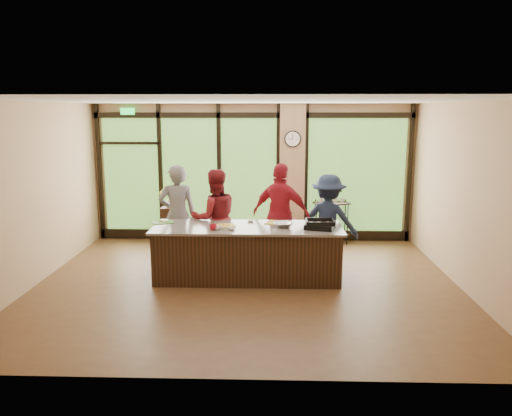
# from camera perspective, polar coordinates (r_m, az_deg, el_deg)

# --- Properties ---
(floor) EXTENTS (7.00, 7.00, 0.00)m
(floor) POSITION_cam_1_polar(r_m,az_deg,el_deg) (8.41, -1.06, -8.70)
(floor) COLOR #4F2F1C
(floor) RESTS_ON ground
(ceiling) EXTENTS (7.00, 7.00, 0.00)m
(ceiling) POSITION_cam_1_polar(r_m,az_deg,el_deg) (7.92, -1.14, 12.18)
(ceiling) COLOR silver
(ceiling) RESTS_ON back_wall
(back_wall) EXTENTS (7.00, 0.00, 7.00)m
(back_wall) POSITION_cam_1_polar(r_m,az_deg,el_deg) (11.00, -0.31, 4.04)
(back_wall) COLOR tan
(back_wall) RESTS_ON floor
(left_wall) EXTENTS (0.00, 6.00, 6.00)m
(left_wall) POSITION_cam_1_polar(r_m,az_deg,el_deg) (8.92, -24.17, 1.42)
(left_wall) COLOR tan
(left_wall) RESTS_ON floor
(right_wall) EXTENTS (0.00, 6.00, 6.00)m
(right_wall) POSITION_cam_1_polar(r_m,az_deg,el_deg) (8.60, 22.89, 1.18)
(right_wall) COLOR tan
(right_wall) RESTS_ON floor
(window_wall) EXTENTS (6.90, 0.12, 3.00)m
(window_wall) POSITION_cam_1_polar(r_m,az_deg,el_deg) (10.96, 0.54, 3.46)
(window_wall) COLOR tan
(window_wall) RESTS_ON floor
(island_base) EXTENTS (3.10, 1.00, 0.88)m
(island_base) POSITION_cam_1_polar(r_m,az_deg,el_deg) (8.56, -0.97, -5.25)
(island_base) COLOR black
(island_base) RESTS_ON floor
(countertop) EXTENTS (3.20, 1.10, 0.04)m
(countertop) POSITION_cam_1_polar(r_m,az_deg,el_deg) (8.45, -0.98, -2.25)
(countertop) COLOR slate
(countertop) RESTS_ON island_base
(wall_clock) EXTENTS (0.36, 0.04, 0.36)m
(wall_clock) POSITION_cam_1_polar(r_m,az_deg,el_deg) (10.80, 4.22, 7.88)
(wall_clock) COLOR black
(wall_clock) RESTS_ON window_wall
(cook_left) EXTENTS (0.77, 0.59, 1.89)m
(cook_left) POSITION_cam_1_polar(r_m,az_deg,el_deg) (9.36, -8.95, -0.79)
(cook_left) COLOR slate
(cook_left) RESTS_ON floor
(cook_midleft) EXTENTS (1.05, 0.93, 1.81)m
(cook_midleft) POSITION_cam_1_polar(r_m,az_deg,el_deg) (9.19, -4.72, -1.17)
(cook_midleft) COLOR maroon
(cook_midleft) RESTS_ON floor
(cook_midright) EXTENTS (1.21, 0.86, 1.91)m
(cook_midright) POSITION_cam_1_polar(r_m,az_deg,el_deg) (9.24, 2.88, -0.76)
(cook_midright) COLOR maroon
(cook_midright) RESTS_ON floor
(cook_right) EXTENTS (1.25, 0.94, 1.71)m
(cook_right) POSITION_cam_1_polar(r_m,az_deg,el_deg) (9.27, 8.25, -1.45)
(cook_right) COLOR #1A243A
(cook_right) RESTS_ON floor
(roasting_pan) EXTENTS (0.55, 0.49, 0.08)m
(roasting_pan) POSITION_cam_1_polar(r_m,az_deg,el_deg) (8.33, 7.31, -2.10)
(roasting_pan) COLOR black
(roasting_pan) RESTS_ON countertop
(mixing_bowl) EXTENTS (0.40, 0.40, 0.08)m
(mixing_bowl) POSITION_cam_1_polar(r_m,az_deg,el_deg) (8.41, 3.09, -1.92)
(mixing_bowl) COLOR silver
(mixing_bowl) RESTS_ON countertop
(cutting_board_left) EXTENTS (0.45, 0.40, 0.01)m
(cutting_board_left) POSITION_cam_1_polar(r_m,az_deg,el_deg) (8.88, -10.61, -1.61)
(cutting_board_left) COLOR #4C8831
(cutting_board_left) RESTS_ON countertop
(cutting_board_center) EXTENTS (0.42, 0.37, 0.01)m
(cutting_board_center) POSITION_cam_1_polar(r_m,az_deg,el_deg) (8.50, -3.67, -2.02)
(cutting_board_center) COLOR gold
(cutting_board_center) RESTS_ON countertop
(cutting_board_right) EXTENTS (0.50, 0.44, 0.01)m
(cutting_board_right) POSITION_cam_1_polar(r_m,az_deg,el_deg) (8.69, 2.60, -1.71)
(cutting_board_right) COLOR gold
(cutting_board_right) RESTS_ON countertop
(prep_bowl_near) EXTENTS (0.20, 0.20, 0.05)m
(prep_bowl_near) POSITION_cam_1_polar(r_m,az_deg,el_deg) (8.25, -4.43, -2.29)
(prep_bowl_near) COLOR silver
(prep_bowl_near) RESTS_ON countertop
(prep_bowl_mid) EXTENTS (0.15, 0.15, 0.04)m
(prep_bowl_mid) POSITION_cam_1_polar(r_m,az_deg,el_deg) (8.21, -2.83, -2.38)
(prep_bowl_mid) COLOR silver
(prep_bowl_mid) RESTS_ON countertop
(prep_bowl_far) EXTENTS (0.15, 0.15, 0.03)m
(prep_bowl_far) POSITION_cam_1_polar(r_m,az_deg,el_deg) (8.78, -0.62, -1.51)
(prep_bowl_far) COLOR silver
(prep_bowl_far) RESTS_ON countertop
(red_ramekin) EXTENTS (0.15, 0.15, 0.10)m
(red_ramekin) POSITION_cam_1_polar(r_m,az_deg,el_deg) (8.22, -4.92, -2.19)
(red_ramekin) COLOR #B01127
(red_ramekin) RESTS_ON countertop
(flower_stand) EXTENTS (0.40, 0.40, 0.80)m
(flower_stand) POSITION_cam_1_polar(r_m,az_deg,el_deg) (11.00, -9.65, -1.94)
(flower_stand) COLOR black
(flower_stand) RESTS_ON floor
(flower_vase) EXTENTS (0.25, 0.25, 0.24)m
(flower_vase) POSITION_cam_1_polar(r_m,az_deg,el_deg) (10.90, -9.74, 0.73)
(flower_vase) COLOR #8B6D4C
(flower_vase) RESTS_ON flower_stand
(bar_cart) EXTENTS (0.81, 0.61, 0.99)m
(bar_cart) POSITION_cam_1_polar(r_m,az_deg,el_deg) (10.97, 8.59, -0.91)
(bar_cart) COLOR black
(bar_cart) RESTS_ON floor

